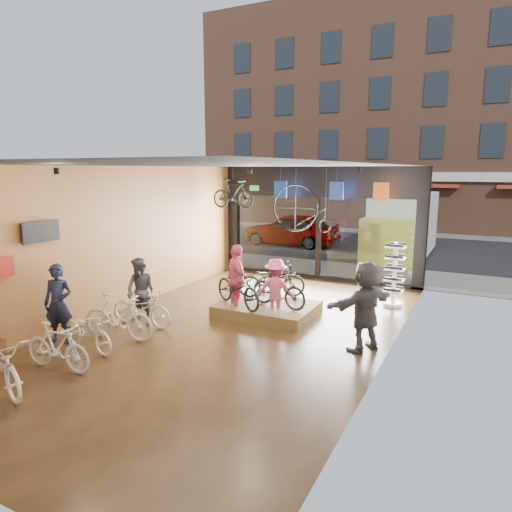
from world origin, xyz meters
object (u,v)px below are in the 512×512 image
Objects in this scene: floor_bike_0 at (0,364)px; customer_1 at (141,292)px; floor_bike_1 at (57,347)px; display_bike_mid at (278,289)px; customer_0 at (58,304)px; sunglasses_rack at (394,274)px; customer_2 at (237,280)px; customer_5 at (365,306)px; floor_bike_2 at (88,331)px; display_platform at (267,309)px; floor_bike_4 at (142,308)px; display_bike_left at (238,287)px; street_car at (291,229)px; hung_bike at (233,194)px; penny_farthing at (305,210)px; floor_bike_3 at (118,317)px; customer_3 at (276,289)px; box_truck at (400,227)px; display_bike_right at (272,280)px.

customer_1 is (-0.16, 3.73, 0.33)m from floor_bike_0.
floor_bike_1 is 2.77m from customer_1.
customer_0 reaches higher than display_bike_mid.
customer_1 is 6.73m from sunglasses_rack.
customer_2 is 0.98× the size of customer_5.
sunglasses_rack is at bearing -149.27° from customer_5.
floor_bike_2 reaches higher than display_platform.
floor_bike_4 is 0.39m from customer_1.
display_platform is at bearing -21.33° from display_bike_left.
floor_bike_2 is 0.67× the size of display_platform.
street_car reaches higher than floor_bike_4.
hung_bike is at bearing -176.64° from sunglasses_rack.
customer_0 is 6.78m from hung_bike.
customer_2 is 4.36m from sunglasses_rack.
customer_5 is (3.48, -0.81, 0.02)m from customer_2.
display_bike_mid is 0.87× the size of customer_2.
penny_farthing reaches higher than sunglasses_rack.
sunglasses_rack reaches higher than floor_bike_3.
hung_bike is (-5.32, 3.88, 1.98)m from customer_5.
display_platform is 0.72m from customer_3.
sunglasses_rack reaches higher than floor_bike_4.
box_truck is 10.75m from customer_5.
box_truck reaches higher than display_platform.
display_bike_left is at bearing -138.93° from display_platform.
penny_farthing is (2.33, 4.77, 1.68)m from customer_1.
customer_0 is 0.98× the size of sunglasses_rack.
street_car is at bearing 109.44° from display_platform.
display_bike_left is 4.16m from customer_0.
hung_bike reaches higher than customer_5.
display_bike_left is at bearing 15.89° from street_car.
floor_bike_0 is at bearing 179.95° from floor_bike_4.
floor_bike_2 is 0.87× the size of display_bike_left.
hung_bike is at bearing -58.51° from customer_3.
floor_bike_2 is 1.82m from customer_1.
box_truck is (5.35, -1.00, 0.54)m from street_car.
street_car is at bearing 13.37° from hung_bike.
floor_bike_2 is 7.22m from penny_farthing.
display_bike_mid is 3.36m from customer_1.
street_car reaches higher than display_bike_left.
display_bike_mid is 0.07m from customer_3.
customer_2 reaches higher than street_car.
customer_1 is 3.29m from customer_3.
street_car is 2.70× the size of floor_bike_3.
penny_farthing reaches higher than floor_bike_2.
display_bike_right is at bearing -23.93° from floor_bike_1.
display_platform is at bearing -49.59° from floor_bike_4.
customer_5 reaches higher than customer_3.
customer_5 is at bearing -30.77° from floor_bike_0.
box_truck is at bearing 49.34° from customer_0.
customer_2 is (-0.11, 0.14, 0.14)m from display_bike_left.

